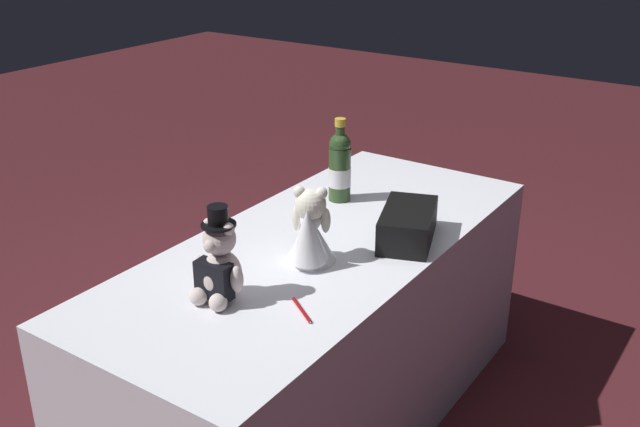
{
  "coord_description": "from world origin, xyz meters",
  "views": [
    {
      "loc": [
        1.78,
        1.21,
        1.75
      ],
      "look_at": [
        0.0,
        0.0,
        0.82
      ],
      "focal_mm": 41.35,
      "sensor_mm": 36.0,
      "label": 1
    }
  ],
  "objects_px": {
    "teddy_bear_groom": "(219,266)",
    "champagne_bottle": "(340,166)",
    "signing_pen": "(302,311)",
    "gift_case_black": "(408,225)",
    "teddy_bear_bride": "(310,231)"
  },
  "relations": [
    {
      "from": "teddy_bear_groom",
      "to": "champagne_bottle",
      "type": "bearing_deg",
      "value": -171.15
    },
    {
      "from": "champagne_bottle",
      "to": "signing_pen",
      "type": "distance_m",
      "value": 0.82
    },
    {
      "from": "signing_pen",
      "to": "gift_case_black",
      "type": "height_order",
      "value": "gift_case_black"
    },
    {
      "from": "teddy_bear_groom",
      "to": "champagne_bottle",
      "type": "height_order",
      "value": "champagne_bottle"
    },
    {
      "from": "teddy_bear_bride",
      "to": "signing_pen",
      "type": "xyz_separation_m",
      "value": [
        0.25,
        0.15,
        -0.1
      ]
    },
    {
      "from": "teddy_bear_groom",
      "to": "teddy_bear_bride",
      "type": "bearing_deg",
      "value": 166.36
    },
    {
      "from": "teddy_bear_groom",
      "to": "teddy_bear_bride",
      "type": "xyz_separation_m",
      "value": [
        -0.32,
        0.08,
        0.0
      ]
    },
    {
      "from": "gift_case_black",
      "to": "teddy_bear_groom",
      "type": "bearing_deg",
      "value": -21.5
    },
    {
      "from": "teddy_bear_bride",
      "to": "champagne_bottle",
      "type": "relative_size",
      "value": 0.79
    },
    {
      "from": "gift_case_black",
      "to": "champagne_bottle",
      "type": "bearing_deg",
      "value": -114.66
    },
    {
      "from": "signing_pen",
      "to": "teddy_bear_groom",
      "type": "bearing_deg",
      "value": -73.19
    },
    {
      "from": "teddy_bear_bride",
      "to": "champagne_bottle",
      "type": "xyz_separation_m",
      "value": [
        -0.48,
        -0.2,
        0.03
      ]
    },
    {
      "from": "champagne_bottle",
      "to": "gift_case_black",
      "type": "xyz_separation_m",
      "value": [
        0.17,
        0.37,
        -0.08
      ]
    },
    {
      "from": "gift_case_black",
      "to": "signing_pen",
      "type": "bearing_deg",
      "value": -1.88
    },
    {
      "from": "champagne_bottle",
      "to": "teddy_bear_bride",
      "type": "bearing_deg",
      "value": 22.97
    }
  ]
}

